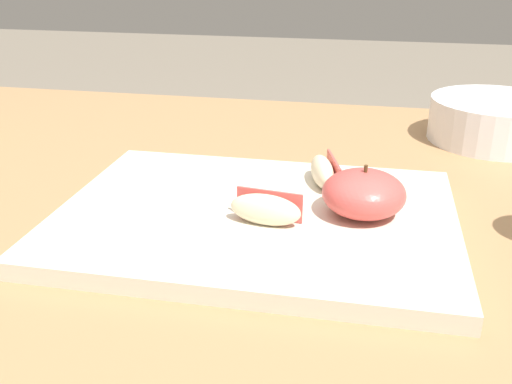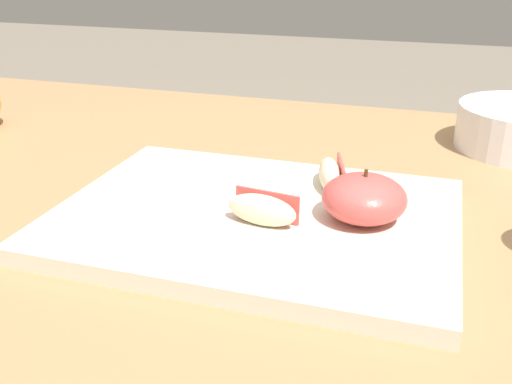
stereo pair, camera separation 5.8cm
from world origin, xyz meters
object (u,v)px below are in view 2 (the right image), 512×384
object	(u,v)px
apple_half_skin_up	(364,198)
apple_wedge_back	(262,209)
cutting_board	(256,218)
apple_wedge_middle	(330,174)

from	to	relation	value
apple_half_skin_up	apple_wedge_back	distance (m)	0.10
cutting_board	apple_half_skin_up	size ratio (longest dim) A/B	4.83
apple_wedge_middle	apple_wedge_back	bearing A→B (deg)	-112.02
cutting_board	apple_wedge_back	size ratio (longest dim) A/B	5.49
apple_wedge_middle	apple_wedge_back	world-z (taller)	same
apple_wedge_middle	cutting_board	bearing A→B (deg)	-126.05
apple_half_skin_up	apple_wedge_back	xyz separation A→B (m)	(-0.09, -0.04, -0.01)
cutting_board	apple_wedge_middle	size ratio (longest dim) A/B	5.40
cutting_board	apple_wedge_back	xyz separation A→B (m)	(0.02, -0.03, 0.02)
cutting_board	apple_wedge_middle	xyz separation A→B (m)	(0.06, 0.08, 0.02)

